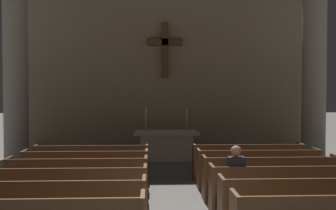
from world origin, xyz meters
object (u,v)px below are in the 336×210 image
at_px(pew_right_row_6, 248,161).
at_px(column_left_second, 16,76).
at_px(altar, 166,145).
at_px(pew_right_row_5, 258,168).
at_px(lone_worshipper, 235,178).
at_px(candlestick_right, 187,123).
at_px(pew_left_row_6, 92,162).
at_px(pew_left_row_5, 86,170).
at_px(pew_left_row_4, 78,179).
at_px(pew_left_row_2, 53,208).
at_px(pew_left_row_3, 67,192).
at_px(pew_right_row_3, 287,189).
at_px(pew_right_row_4, 271,178).
at_px(column_right_second, 314,76).
at_px(candlestick_left, 146,124).
at_px(pew_right_row_2, 309,204).

xyz_separation_m(pew_right_row_6, column_left_second, (-6.85, 2.18, 2.37)).
bearing_deg(altar, pew_right_row_5, -62.51).
bearing_deg(lone_worshipper, candlestick_right, 93.58).
height_order(pew_left_row_6, lone_worshipper, lone_worshipper).
relative_size(column_left_second, lone_worshipper, 4.44).
bearing_deg(lone_worshipper, pew_left_row_5, 147.73).
bearing_deg(pew_left_row_4, pew_right_row_6, 26.04).
height_order(pew_left_row_2, pew_left_row_3, same).
xyz_separation_m(pew_left_row_4, pew_right_row_3, (4.14, -1.01, 0.00)).
height_order(pew_right_row_4, column_right_second, column_right_second).
bearing_deg(pew_right_row_5, column_right_second, 49.62).
bearing_deg(pew_right_row_6, column_left_second, 162.38).
bearing_deg(altar, pew_right_row_3, -70.97).
height_order(pew_left_row_5, candlestick_left, candlestick_left).
xyz_separation_m(pew_left_row_3, candlestick_right, (2.77, 6.00, 0.78)).
relative_size(pew_left_row_6, pew_right_row_2, 1.00).
distance_m(pew_left_row_3, pew_left_row_4, 1.01).
height_order(pew_left_row_4, pew_right_row_3, same).
bearing_deg(pew_left_row_2, pew_left_row_6, 90.00).
bearing_deg(pew_right_row_6, pew_left_row_4, -153.96).
xyz_separation_m(pew_right_row_2, pew_right_row_4, (0.00, 2.02, 0.00)).
height_order(pew_left_row_5, column_right_second, column_right_second).
distance_m(pew_left_row_3, altar, 6.35).
relative_size(column_left_second, column_right_second, 1.00).
distance_m(pew_right_row_2, lone_worshipper, 1.46).
height_order(pew_right_row_4, pew_right_row_6, same).
relative_size(pew_left_row_4, pew_left_row_5, 1.00).
height_order(pew_left_row_4, candlestick_left, candlestick_left).
bearing_deg(pew_right_row_6, pew_right_row_2, -90.00).
distance_m(pew_left_row_3, candlestick_left, 6.20).
height_order(pew_left_row_6, altar, altar).
xyz_separation_m(pew_right_row_4, candlestick_right, (-1.37, 4.99, 0.78)).
xyz_separation_m(pew_left_row_2, pew_right_row_5, (4.14, 3.03, 0.00)).
height_order(pew_right_row_3, lone_worshipper, lone_worshipper).
distance_m(pew_left_row_5, column_right_second, 7.92).
height_order(pew_left_row_5, pew_right_row_2, same).
xyz_separation_m(pew_right_row_2, column_left_second, (-6.85, 6.22, 2.37)).
distance_m(pew_left_row_4, pew_right_row_6, 4.61).
bearing_deg(column_left_second, column_right_second, 0.00).
xyz_separation_m(pew_left_row_4, pew_left_row_6, (0.00, 2.02, 0.00)).
bearing_deg(candlestick_left, lone_worshipper, -73.44).
xyz_separation_m(candlestick_left, lone_worshipper, (1.77, -5.96, -0.57)).
height_order(pew_left_row_3, candlestick_left, candlestick_left).
distance_m(pew_left_row_5, lone_worshipper, 3.72).
bearing_deg(lone_worshipper, pew_left_row_4, 162.79).
distance_m(column_right_second, candlestick_right, 4.45).
height_order(pew_right_row_5, candlestick_left, candlestick_left).
xyz_separation_m(pew_left_row_5, pew_right_row_3, (4.14, -2.02, 0.00)).
bearing_deg(pew_left_row_3, altar, 70.97).
relative_size(pew_right_row_2, pew_right_row_5, 1.00).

